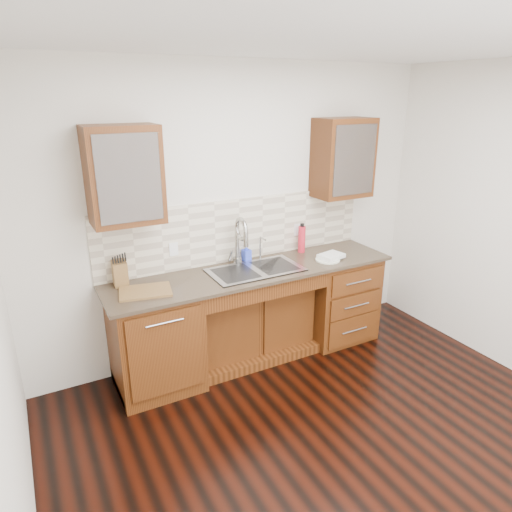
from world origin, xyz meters
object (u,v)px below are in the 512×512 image
knife_block (120,273)px  cutting_board (145,291)px  soap_bottle (246,253)px  plate (328,260)px  water_bottle (302,239)px

knife_block → cutting_board: knife_block is taller
soap_bottle → cutting_board: bearing=-174.0°
knife_block → soap_bottle: bearing=4.3°
plate → cutting_board: size_ratio=0.58×
plate → knife_block: knife_block is taller
knife_block → cutting_board: (0.13, -0.27, -0.09)m
knife_block → cutting_board: bearing=-59.4°
plate → cutting_board: (-1.74, 0.08, 0.00)m
water_bottle → cutting_board: water_bottle is taller
soap_bottle → cutting_board: (-1.05, -0.28, -0.07)m
water_bottle → plate: bearing=-75.3°
water_bottle → plate: (0.09, -0.33, -0.13)m
plate → cutting_board: bearing=177.2°
water_bottle → cutting_board: (-1.65, -0.24, -0.12)m
plate → cutting_board: 1.74m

